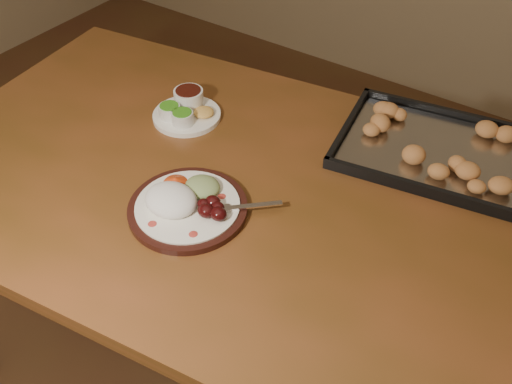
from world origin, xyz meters
The scene contains 5 objects.
ground centered at (0.00, 0.00, 0.00)m, with size 4.00×4.00×0.00m, color #4F381B.
dining_table centered at (0.22, 0.23, 0.65)m, with size 1.60×1.08×0.75m.
dinner_plate centered at (0.19, 0.10, 0.77)m, with size 0.29×0.25×0.06m.
condiment_saucer centered at (-0.02, 0.36, 0.77)m, with size 0.17×0.17×0.06m.
baking_tray centered at (0.55, 0.57, 0.77)m, with size 0.48×0.39×0.05m.
Camera 1 is at (0.79, -0.53, 1.59)m, focal length 40.00 mm.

